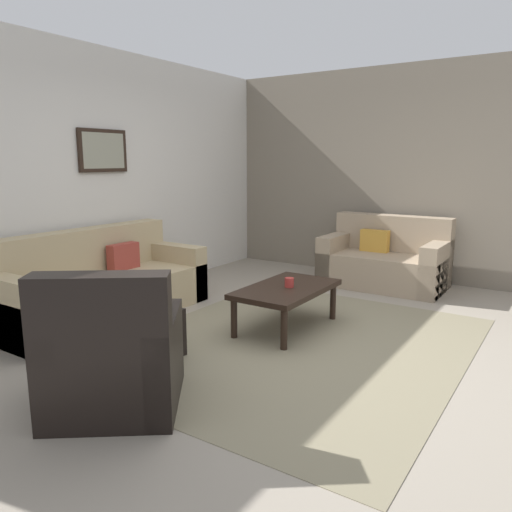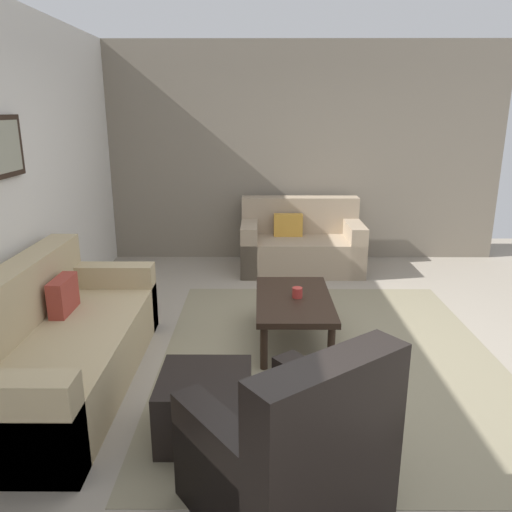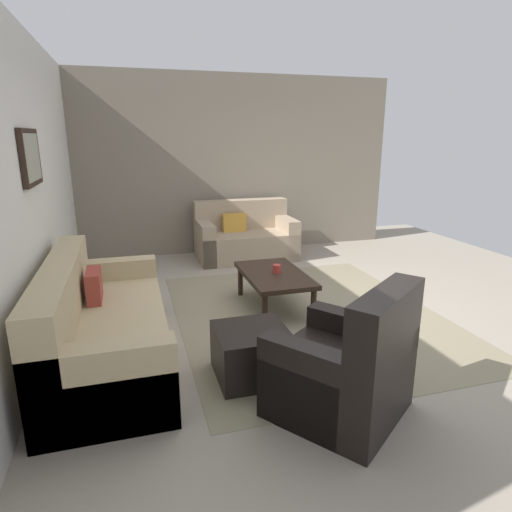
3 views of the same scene
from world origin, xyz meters
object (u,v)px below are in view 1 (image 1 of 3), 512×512
Objects in this scene: couch_main at (98,288)px; couch_loveseat at (386,262)px; coffee_table at (286,292)px; cup at (289,282)px; framed_artwork at (103,151)px; armchair_leather at (113,365)px; ottoman at (137,335)px.

couch_main is 1.46× the size of couch_loveseat.
cup reaches higher than coffee_table.
framed_artwork reaches higher than cup.
armchair_leather is at bearing 175.28° from cup.
cup is (-2.15, 0.20, 0.15)m from couch_loveseat.
framed_artwork is at bearing 95.34° from cup.
framed_artwork is at bearing 55.58° from ottoman.
couch_main is at bearing 111.83° from coffee_table.
couch_loveseat reaches higher than ottoman.
armchair_leather reaches higher than ottoman.
coffee_table is at bearing -68.17° from couch_main.
couch_main is 3.89× the size of ottoman.
couch_main is 1.54m from framed_artwork.
cup is (1.31, -0.66, 0.25)m from ottoman.
couch_main is 3.53m from couch_loveseat.
couch_main is 1.95m from coffee_table.
cup is at bearing -68.48° from couch_main.
coffee_table is (1.97, -0.13, 0.05)m from armchair_leather.
ottoman is at bearing 153.31° from cup.
couch_main is at bearing 53.40° from armchair_leather.
cup is (0.73, -1.84, 0.16)m from couch_main.
framed_artwork reaches higher than couch_loveseat.
coffee_table is at bearing 173.93° from couch_loveseat.
armchair_leather is 2.00× the size of ottoman.
ottoman is 1.49m from cup.
coffee_table is at bearing -3.88° from armchair_leather.
ottoman is (-0.58, -1.18, -0.10)m from couch_main.
ottoman is 0.51× the size of coffee_table.
framed_artwork is (-0.21, 2.26, 1.23)m from cup.
ottoman is (-3.46, 0.86, -0.10)m from couch_loveseat.
framed_artwork is (1.10, 1.60, 1.48)m from ottoman.
couch_loveseat is 4.14m from armchair_leather.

